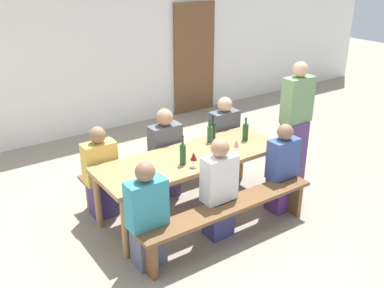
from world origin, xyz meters
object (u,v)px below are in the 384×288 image
at_px(wine_glass_0, 236,144).
at_px(seated_guest_far_2, 224,140).
at_px(wine_glass_1, 194,157).
at_px(seated_guest_near_1, 219,191).
at_px(seated_guest_near_0, 147,218).
at_px(seated_guest_far_0, 101,175).
at_px(bench_near, 229,212).
at_px(tasting_table, 192,162).
at_px(seated_guest_near_2, 282,171).
at_px(standing_host, 295,126).
at_px(wooden_door, 194,59).
at_px(bench_far, 162,164).
at_px(wine_bottle_1, 245,132).
at_px(wine_bottle_3, 213,130).
at_px(seated_guest_far_1, 166,155).
at_px(wine_bottle_2, 210,134).
at_px(wine_bottle_0, 183,154).

height_order(wine_glass_0, seated_guest_far_2, seated_guest_far_2).
relative_size(wine_glass_1, seated_guest_near_1, 0.15).
relative_size(seated_guest_near_0, seated_guest_far_0, 1.00).
xyz_separation_m(bench_near, wine_glass_1, (-0.15, 0.45, 0.52)).
distance_m(wine_glass_0, seated_guest_far_2, 0.96).
height_order(tasting_table, seated_guest_near_2, seated_guest_near_2).
relative_size(wine_glass_0, seated_guest_far_2, 0.15).
distance_m(seated_guest_near_1, standing_host, 1.70).
height_order(wooden_door, bench_far, wooden_door).
bearing_deg(seated_guest_far_2, wine_glass_1, -53.03).
height_order(wine_bottle_1, seated_guest_far_2, seated_guest_far_2).
distance_m(wooden_door, standing_host, 3.29).
bearing_deg(wooden_door, seated_guest_near_0, -130.28).
relative_size(wine_bottle_1, wine_glass_0, 1.66).
xyz_separation_m(wine_bottle_1, seated_guest_near_2, (0.10, -0.57, -0.34)).
distance_m(wine_glass_0, seated_guest_near_0, 1.45).
bearing_deg(seated_guest_near_1, seated_guest_far_2, -40.44).
distance_m(seated_guest_near_0, seated_guest_near_1, 0.88).
xyz_separation_m(wine_bottle_3, seated_guest_far_1, (-0.55, 0.25, -0.30)).
bearing_deg(standing_host, wine_glass_1, 5.00).
bearing_deg(tasting_table, seated_guest_far_0, 148.72).
xyz_separation_m(seated_guest_near_2, seated_guest_far_1, (-0.95, 1.10, 0.03)).
bearing_deg(wooden_door, bench_far, -132.31).
bearing_deg(seated_guest_far_1, wine_bottle_2, 53.15).
relative_size(wine_glass_0, seated_guest_near_2, 0.16).
distance_m(tasting_table, bench_far, 0.77).
height_order(wine_bottle_1, seated_guest_near_0, seated_guest_near_0).
height_order(wine_bottle_1, wine_glass_1, wine_bottle_1).
xyz_separation_m(wine_bottle_2, seated_guest_far_0, (-1.33, 0.33, -0.32)).
xyz_separation_m(tasting_table, wine_bottle_1, (0.82, 0.01, 0.19)).
xyz_separation_m(bench_far, wine_bottle_1, (0.82, -0.69, 0.50)).
height_order(bench_far, seated_guest_near_2, seated_guest_near_2).
bearing_deg(standing_host, wooden_door, -100.93).
height_order(wine_bottle_3, seated_guest_near_1, seated_guest_near_1).
distance_m(wooden_door, wine_bottle_1, 3.42).
bearing_deg(wine_bottle_3, wine_bottle_2, -141.13).
relative_size(wine_bottle_3, seated_guest_far_1, 0.26).
bearing_deg(seated_guest_near_1, wooden_door, -31.30).
bearing_deg(wine_glass_0, bench_far, 116.23).
xyz_separation_m(wine_bottle_0, wine_bottle_1, (1.02, 0.13, -0.01)).
xyz_separation_m(wine_bottle_3, seated_guest_near_2, (0.39, -0.85, -0.33)).
bearing_deg(wooden_door, seated_guest_near_2, -109.33).
bearing_deg(seated_guest_near_1, wine_bottle_1, -56.23).
xyz_separation_m(bench_near, standing_host, (1.59, 0.61, 0.44)).
bearing_deg(wooden_door, wine_bottle_0, -126.64).
distance_m(tasting_table, wine_bottle_3, 0.64).
bearing_deg(wine_bottle_3, wine_glass_1, -140.85).
relative_size(seated_guest_far_2, standing_host, 0.70).
bearing_deg(seated_guest_near_1, bench_far, -1.27).
distance_m(wine_bottle_1, seated_guest_near_0, 1.85).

